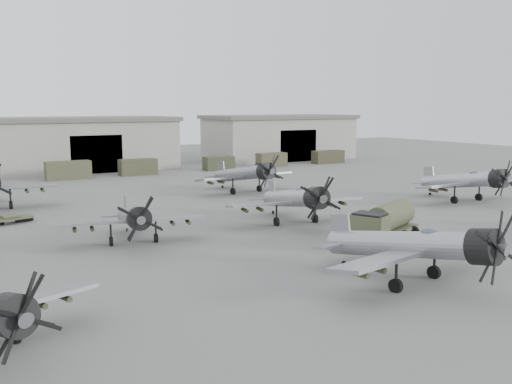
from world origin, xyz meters
TOP-DOWN VIEW (x-y plane):
  - ground at (0.00, 0.00)m, footprint 220.00×220.00m
  - hangar_center at (0.00, 61.96)m, footprint 29.00×14.80m
  - hangar_right at (38.00, 61.96)m, footprint 29.00×14.80m
  - support_truck_3 at (-5.53, 50.00)m, footprint 6.32×2.20m
  - support_truck_4 at (4.92, 50.00)m, footprint 5.73×2.20m
  - support_truck_5 at (18.71, 50.00)m, footprint 5.02×2.20m
  - support_truck_6 at (28.95, 50.00)m, footprint 5.25×2.20m
  - support_truck_7 at (41.20, 50.00)m, footprint 6.11×2.20m
  - aircraft_near_1 at (2.07, -11.04)m, footprint 13.46×12.11m
  - aircraft_mid_1 at (-9.44, 7.30)m, footprint 11.48×10.33m
  - aircraft_mid_2 at (5.61, 7.20)m, footprint 12.88×11.59m
  - aircraft_mid_3 at (28.81, 7.78)m, footprint 13.02×11.72m
  - aircraft_far_1 at (10.65, 25.66)m, footprint 13.15×11.83m
  - fuel_tanker at (7.74, -1.93)m, footprint 8.14×5.71m

SIDE VIEW (x-z plane):
  - ground at x=0.00m, z-range 0.00..0.00m
  - support_truck_5 at x=18.71m, z-range 0.00..2.23m
  - support_truck_7 at x=41.20m, z-range 0.00..2.34m
  - support_truck_6 at x=28.95m, z-range 0.00..2.42m
  - support_truck_4 at x=4.92m, z-range 0.00..2.45m
  - support_truck_3 at x=-5.53m, z-range 0.00..2.64m
  - fuel_tanker at x=7.74m, z-range 0.22..3.22m
  - aircraft_mid_1 at x=-9.44m, z-range -0.21..4.35m
  - aircraft_mid_2 at x=5.61m, z-range -0.23..4.88m
  - aircraft_far_1 at x=10.65m, z-range -0.24..4.99m
  - aircraft_mid_3 at x=28.81m, z-range -0.24..5.01m
  - aircraft_near_1 at x=2.07m, z-range -0.24..5.10m
  - hangar_center at x=0.00m, z-range 0.02..8.72m
  - hangar_right at x=38.00m, z-range 0.02..8.72m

